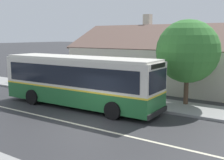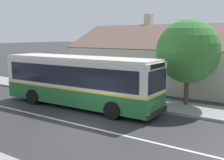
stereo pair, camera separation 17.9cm
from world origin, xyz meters
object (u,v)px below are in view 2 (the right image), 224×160
object	(u,v)px
bench_down_street	(71,87)
bike_rack	(15,77)
transit_bus	(79,80)
street_tree_primary	(187,53)
bench_by_building	(35,81)

from	to	relation	value
bench_down_street	bike_rack	world-z (taller)	bench_down_street
transit_bus	bike_rack	bearing A→B (deg)	164.83
bench_down_street	bike_rack	xyz separation A→B (m)	(-7.44, 0.33, 0.11)
bench_down_street	street_tree_primary	bearing A→B (deg)	8.65
bench_by_building	street_tree_primary	size ratio (longest dim) A/B	0.33
transit_bus	bench_by_building	bearing A→B (deg)	159.71
bench_by_building	bike_rack	world-z (taller)	bench_by_building
bench_by_building	street_tree_primary	world-z (taller)	street_tree_primary
street_tree_primary	bench_by_building	bearing A→B (deg)	-175.61
bench_down_street	street_tree_primary	distance (m)	9.31
bench_by_building	transit_bus	bearing A→B (deg)	-20.29
transit_bus	street_tree_primary	xyz separation A→B (m)	(5.62, 3.87, 1.71)
transit_bus	bench_by_building	xyz separation A→B (m)	(-7.69, 2.84, -1.15)
transit_bus	bench_down_street	bearing A→B (deg)	141.07
street_tree_primary	transit_bus	bearing A→B (deg)	-145.48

